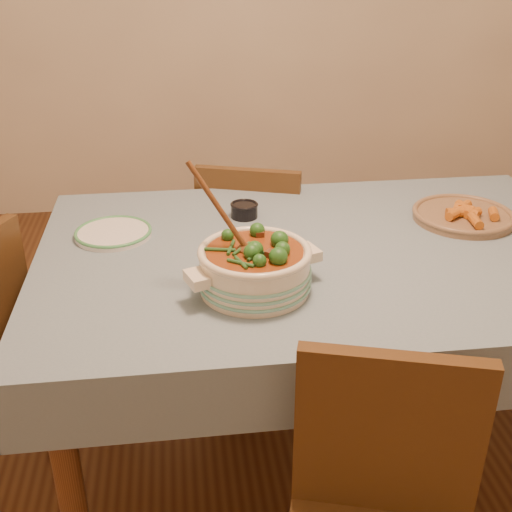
{
  "coord_description": "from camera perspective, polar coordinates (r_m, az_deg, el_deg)",
  "views": [
    {
      "loc": [
        -0.42,
        -1.65,
        1.59
      ],
      "look_at": [
        -0.23,
        -0.22,
        0.86
      ],
      "focal_mm": 45.0,
      "sensor_mm": 36.0,
      "label": 1
    }
  ],
  "objects": [
    {
      "name": "stew_casserole",
      "position": [
        1.64,
        -0.14,
        -0.78
      ],
      "size": [
        0.37,
        0.36,
        0.34
      ],
      "rotation": [
        0.0,
        0.0,
        0.35
      ],
      "color": "beige",
      "rests_on": "dining_table"
    },
    {
      "name": "chair_far",
      "position": [
        2.54,
        -0.29,
        0.75
      ],
      "size": [
        0.49,
        0.49,
        0.83
      ],
      "rotation": [
        0.0,
        0.0,
        2.82
      ],
      "color": "#523419",
      "rests_on": "floor"
    },
    {
      "name": "dining_table",
      "position": [
        1.94,
        6.02,
        -1.78
      ],
      "size": [
        1.68,
        1.08,
        0.76
      ],
      "color": "brown",
      "rests_on": "floor"
    },
    {
      "name": "white_plate",
      "position": [
        2.01,
        -12.57,
        2.04
      ],
      "size": [
        0.3,
        0.3,
        0.02
      ],
      "rotation": [
        0.0,
        0.0,
        0.37
      ],
      "color": "white",
      "rests_on": "dining_table"
    },
    {
      "name": "floor",
      "position": [
        2.33,
        5.22,
        -16.3
      ],
      "size": [
        4.5,
        4.5,
        0.0
      ],
      "primitive_type": "plane",
      "color": "#462514",
      "rests_on": "ground"
    },
    {
      "name": "fried_plate",
      "position": [
        2.17,
        17.95,
        3.59
      ],
      "size": [
        0.35,
        0.35,
        0.05
      ],
      "rotation": [
        0.0,
        0.0,
        -0.12
      ],
      "color": "#936F51",
      "rests_on": "dining_table"
    },
    {
      "name": "condiment_bowl",
      "position": [
        2.09,
        -1.05,
        4.16
      ],
      "size": [
        0.11,
        0.11,
        0.05
      ],
      "rotation": [
        0.0,
        0.0,
        0.27
      ],
      "color": "black",
      "rests_on": "dining_table"
    }
  ]
}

